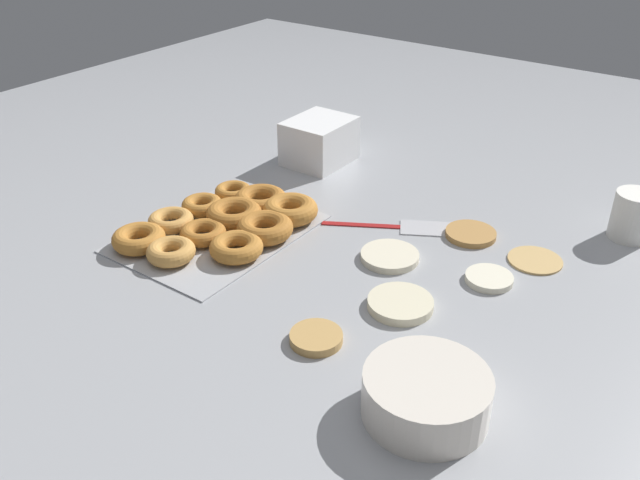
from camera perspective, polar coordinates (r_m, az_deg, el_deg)
ground_plane at (r=1.26m, az=4.66°, el=-2.05°), size 3.00×3.00×0.00m
pancake_0 at (r=1.06m, az=-0.33°, el=-8.23°), size 0.08×0.08×0.01m
pancake_1 at (r=1.37m, az=12.57°, el=0.51°), size 0.10×0.10×0.01m
pancake_2 at (r=1.14m, az=6.78°, el=-5.35°), size 0.11×0.11×0.02m
pancake_3 at (r=1.24m, az=14.06°, el=-3.16°), size 0.08×0.08×0.01m
pancake_4 at (r=1.32m, az=17.67°, el=-1.56°), size 0.10×0.10×0.01m
pancake_5 at (r=1.27m, az=5.90°, el=-1.37°), size 0.11×0.11×0.01m
donut_tray at (r=1.36m, az=-7.82°, el=1.47°), size 0.38×0.29×0.04m
batter_bowl at (r=0.94m, az=8.93°, el=-12.77°), size 0.17×0.17×0.07m
container_stack at (r=1.65m, az=-0.05°, el=8.33°), size 0.16×0.13×0.11m
paper_cup at (r=1.45m, az=24.86°, el=1.88°), size 0.08×0.08×0.10m
spatula at (r=1.38m, az=8.17°, el=1.06°), size 0.18×0.27×0.01m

